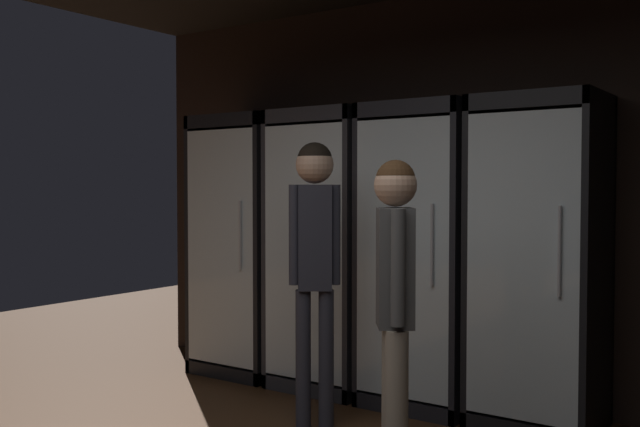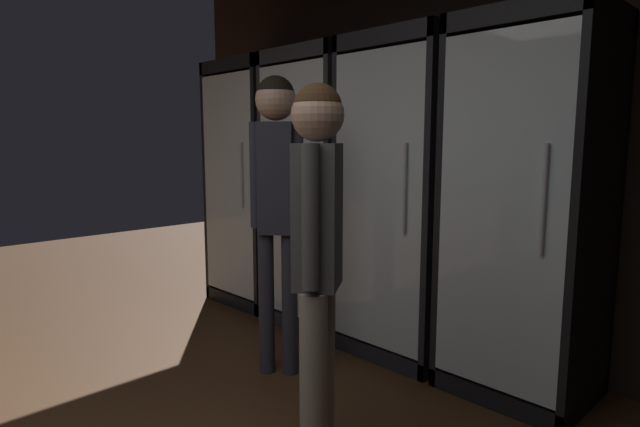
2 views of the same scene
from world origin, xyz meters
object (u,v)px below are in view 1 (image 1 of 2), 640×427
(cooler_left, at_px, (331,252))
(shopper_near, at_px, (315,240))
(cooler_far_left, at_px, (250,247))
(cooler_right, at_px, (541,265))
(cooler_center, at_px, (427,259))
(shopper_far, at_px, (395,290))

(cooler_left, relative_size, shopper_near, 1.16)
(cooler_far_left, height_order, cooler_left, same)
(cooler_left, distance_m, cooler_right, 1.53)
(shopper_near, bearing_deg, cooler_far_left, 145.13)
(cooler_center, xyz_separation_m, shopper_far, (0.47, -1.28, -0.02))
(cooler_far_left, bearing_deg, shopper_far, -32.68)
(cooler_left, bearing_deg, cooler_right, 0.01)
(cooler_center, distance_m, cooler_right, 0.77)
(cooler_far_left, bearing_deg, cooler_right, 0.01)
(shopper_near, relative_size, shopper_far, 1.08)
(cooler_far_left, distance_m, cooler_center, 1.53)
(cooler_far_left, height_order, shopper_far, cooler_far_left)
(cooler_center, height_order, cooler_right, same)
(cooler_center, bearing_deg, cooler_far_left, -180.00)
(cooler_center, bearing_deg, shopper_far, -69.99)
(cooler_left, distance_m, shopper_far, 1.78)
(shopper_far, bearing_deg, cooler_left, 133.88)
(cooler_far_left, relative_size, cooler_right, 1.00)
(cooler_far_left, bearing_deg, shopper_near, -34.87)
(shopper_far, bearing_deg, shopper_near, 150.94)
(shopper_near, xyz_separation_m, shopper_far, (0.78, -0.44, -0.18))
(cooler_left, xyz_separation_m, cooler_right, (1.53, 0.00, 0.00))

